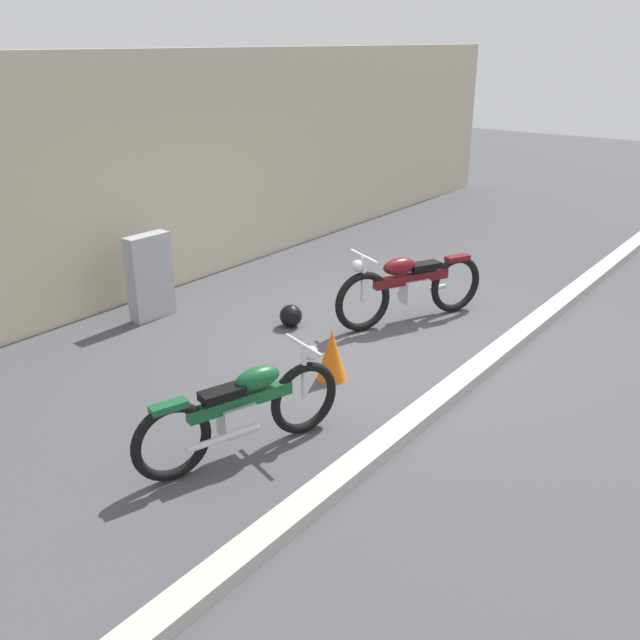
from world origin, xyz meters
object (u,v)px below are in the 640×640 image
Objects in this scene: stone_marker at (150,277)px; helmet at (291,316)px; motorcycle_maroon at (410,286)px; motorcycle_green at (243,410)px; traffic_cone at (332,355)px.

stone_marker is 1.85m from helmet.
stone_marker is 3.88× the size of helmet.
helmet is at bearing -20.22° from motorcycle_maroon.
stone_marker reaches higher than helmet.
stone_marker reaches higher than motorcycle_maroon.
motorcycle_maroon reaches higher than motorcycle_green.
stone_marker is 0.55× the size of motorcycle_maroon.
helmet is 1.53m from motorcycle_maroon.
motorcycle_green reaches higher than helmet.
helmet is 1.51m from traffic_cone.
traffic_cone is at bearing -123.48° from helmet.
traffic_cone is (0.01, -2.85, -0.27)m from stone_marker.
motorcycle_maroon is (1.89, -2.66, -0.08)m from stone_marker.
motorcycle_maroon is at bearing -54.58° from stone_marker.
traffic_cone is (-0.83, -1.25, 0.13)m from helmet.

